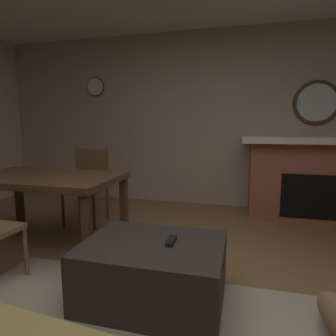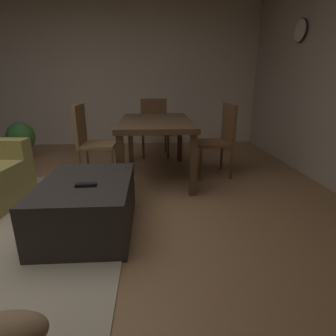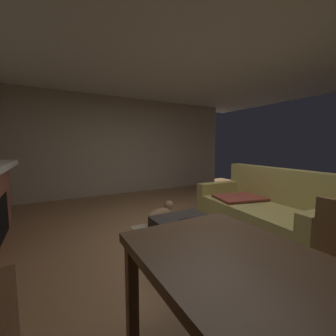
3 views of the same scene
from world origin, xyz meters
The scene contains 9 objects.
floor centered at (0.00, 0.00, 0.00)m, with size 8.68×8.68×0.00m, color olive.
ceiling centered at (0.00, 0.00, 2.61)m, with size 8.68×8.68×0.00m, color white.
wall_left centered at (-3.62, 0.00, 1.31)m, with size 0.12×6.54×2.61m, color #B7A893.
area_rug centered at (0.23, 0.26, 0.01)m, with size 2.60×2.00×0.01m, color tan.
couch centered at (0.10, 1.02, 0.32)m, with size 2.17×1.19×0.96m.
ottoman_coffee_table centered at (0.23, -0.42, 0.21)m, with size 0.96×0.71×0.43m, color #2D2826.
tv_remote centered at (0.11, -0.45, 0.44)m, with size 0.05×0.16×0.02m, color black.
dining_table centered at (1.53, -1.01, 0.66)m, with size 1.46×0.88×0.74m.
small_dog centered at (-0.96, -0.22, 0.18)m, with size 0.37×0.58×0.31m.
Camera 3 is at (2.13, -1.83, 1.31)m, focal length 22.77 mm.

